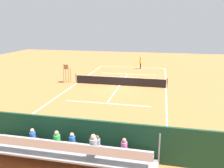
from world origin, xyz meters
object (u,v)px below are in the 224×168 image
Objects in this scene: tennis_net at (120,81)px; umpire_chair at (67,71)px; tennis_racket at (138,68)px; courtside_bench at (126,142)px; bleacher_stand at (61,150)px; equipment_bag at (95,146)px; tennis_player at (141,62)px; tennis_ball_near at (136,70)px.

umpire_chair is (6.20, 0.01, 0.81)m from tennis_net.
courtside_bench is at bearing 94.34° from tennis_racket.
bleacher_stand reaches higher than courtside_bench.
umpire_chair is 15.30m from equipment_bag.
umpire_chair reaches higher than equipment_bag.
tennis_net is at bearing -78.14° from courtside_bench.
tennis_net is 11.44× the size of equipment_bag.
courtside_bench is 23.54m from tennis_racket.
umpire_chair is 3.67× the size of tennis_racket.
bleacher_stand is 4.70× the size of tennis_player.
courtside_bench is 22.52m from tennis_ball_near.
umpire_chair is 1.19× the size of courtside_bench.
tennis_player is at bearing -90.48° from equipment_bag.
umpire_chair reaches higher than tennis_ball_near.
tennis_racket is at bearing -89.75° from equipment_bag.
tennis_player reaches higher than equipment_bag.
umpire_chair reaches higher than tennis_player.
bleacher_stand is at bearing 87.81° from tennis_racket.
tennis_racket is (-0.98, -25.51, -0.90)m from bleacher_stand.
equipment_bag reaches higher than tennis_racket.
tennis_net is 10.22m from tennis_player.
umpire_chair is at bearing 54.77° from tennis_racket.
bleacher_stand is 25.48m from tennis_player.
umpire_chair reaches higher than tennis_racket.
tennis_ball_near is (-0.76, -24.47, -0.89)m from bleacher_stand.
tennis_net is at bearing 85.06° from tennis_ball_near.
tennis_ball_near is at bearing -94.94° from tennis_net.
equipment_bag is at bearing 4.37° from courtside_bench.
umpire_chair is 1.11× the size of tennis_player.
tennis_net is at bearing 84.36° from tennis_racket.
courtside_bench is at bearing 124.13° from umpire_chair.
tennis_racket is at bearing -92.19° from bleacher_stand.
tennis_net is 15.32m from bleacher_stand.
courtside_bench is at bearing 95.09° from tennis_ball_near.
tennis_racket is (0.10, -23.59, -0.16)m from equipment_bag.
courtside_bench is 23.45m from tennis_player.
tennis_ball_near is at bearing -89.20° from equipment_bag.
umpire_chair is 12.62m from tennis_player.
umpire_chair is 11.60m from tennis_ball_near.
tennis_net is 5.35× the size of tennis_player.
tennis_racket is (-1.01, -10.19, -0.49)m from tennis_net.
tennis_net reaches higher than tennis_ball_near.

